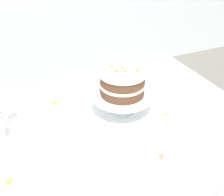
% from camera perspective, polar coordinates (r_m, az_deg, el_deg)
% --- Properties ---
extents(dining_table, '(1.40, 1.00, 0.74)m').
position_cam_1_polar(dining_table, '(1.35, -1.18, -8.86)').
color(dining_table, white).
rests_on(dining_table, ground).
extents(linen_napkin, '(0.37, 0.37, 0.00)m').
position_cam_1_polar(linen_napkin, '(1.39, 1.95, -2.58)').
color(linen_napkin, white).
rests_on(linen_napkin, dining_table).
extents(cake_stand, '(0.29, 0.29, 0.10)m').
position_cam_1_polar(cake_stand, '(1.35, 2.01, 0.28)').
color(cake_stand, silver).
rests_on(cake_stand, linen_napkin).
extents(layer_cake, '(0.21, 0.21, 0.12)m').
position_cam_1_polar(layer_cake, '(1.31, 2.07, 3.11)').
color(layer_cake, brown).
rests_on(layer_cake, cake_stand).
extents(teacup, '(0.12, 0.12, 0.06)m').
position_cam_1_polar(teacup, '(1.08, 1.29, -12.87)').
color(teacup, silver).
rests_on(teacup, dining_table).
extents(loose_petal_0, '(0.04, 0.04, 0.00)m').
position_cam_1_polar(loose_petal_0, '(1.12, -19.60, -15.26)').
color(loose_petal_0, orange).
rests_on(loose_petal_0, dining_table).
extents(loose_petal_1, '(0.04, 0.05, 0.00)m').
position_cam_1_polar(loose_petal_1, '(1.16, 9.69, -11.24)').
color(loose_petal_1, '#E56B51').
rests_on(loose_petal_1, dining_table).
extents(loose_petal_2, '(0.03, 0.05, 0.00)m').
position_cam_1_polar(loose_petal_2, '(1.47, -11.23, -0.98)').
color(loose_petal_2, orange).
rests_on(loose_petal_2, dining_table).
extents(loose_petal_3, '(0.04, 0.04, 0.00)m').
position_cam_1_polar(loose_petal_3, '(1.39, 10.49, -3.18)').
color(loose_petal_3, yellow).
rests_on(loose_petal_3, dining_table).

